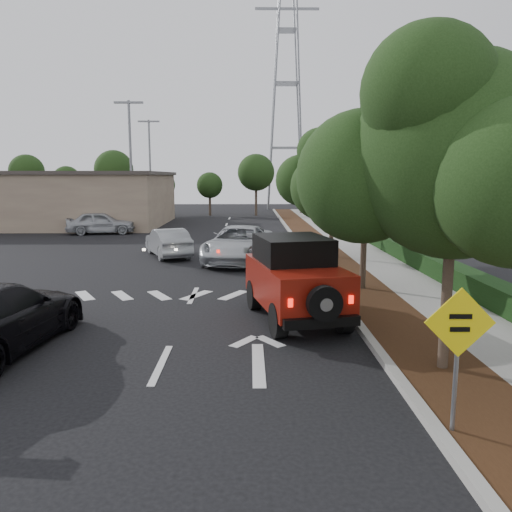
{
  "coord_description": "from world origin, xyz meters",
  "views": [
    {
      "loc": [
        1.82,
        -9.76,
        3.81
      ],
      "look_at": [
        1.99,
        3.0,
        1.77
      ],
      "focal_mm": 35.0,
      "sensor_mm": 36.0,
      "label": 1
    }
  ],
  "objects": [
    {
      "name": "ground",
      "position": [
        0.0,
        0.0,
        0.0
      ],
      "size": [
        120.0,
        120.0,
        0.0
      ],
      "primitive_type": "plane",
      "color": "black",
      "rests_on": "ground"
    },
    {
      "name": "curb",
      "position": [
        4.6,
        12.0,
        0.07
      ],
      "size": [
        0.2,
        70.0,
        0.15
      ],
      "primitive_type": "cube",
      "color": "#9E9B93",
      "rests_on": "ground"
    },
    {
      "name": "planting_strip",
      "position": [
        5.6,
        12.0,
        0.06
      ],
      "size": [
        1.8,
        70.0,
        0.12
      ],
      "primitive_type": "cube",
      "color": "black",
      "rests_on": "ground"
    },
    {
      "name": "sidewalk",
      "position": [
        7.5,
        12.0,
        0.06
      ],
      "size": [
        2.0,
        70.0,
        0.12
      ],
      "primitive_type": "cube",
      "color": "gray",
      "rests_on": "ground"
    },
    {
      "name": "hedge",
      "position": [
        8.9,
        12.0,
        0.4
      ],
      "size": [
        0.8,
        70.0,
        0.8
      ],
      "primitive_type": "cube",
      "color": "black",
      "rests_on": "ground"
    },
    {
      "name": "commercial_building",
      "position": [
        -16.0,
        30.0,
        2.0
      ],
      "size": [
        22.0,
        12.0,
        4.0
      ],
      "primitive_type": "cube",
      "color": "#846D5B",
      "rests_on": "ground"
    },
    {
      "name": "transmission_tower",
      "position": [
        6.0,
        48.0,
        0.0
      ],
      "size": [
        7.0,
        4.0,
        28.0
      ],
      "primitive_type": null,
      "color": "slate",
      "rests_on": "ground"
    },
    {
      "name": "street_tree_near",
      "position": [
        5.6,
        -0.5,
        0.0
      ],
      "size": [
        3.8,
        3.8,
        5.92
      ],
      "primitive_type": null,
      "color": "black",
      "rests_on": "ground"
    },
    {
      "name": "street_tree_mid",
      "position": [
        5.6,
        6.5,
        0.0
      ],
      "size": [
        3.2,
        3.2,
        5.32
      ],
      "primitive_type": null,
      "color": "black",
      "rests_on": "ground"
    },
    {
      "name": "street_tree_far",
      "position": [
        5.6,
        13.0,
        0.0
      ],
      "size": [
        3.4,
        3.4,
        5.62
      ],
      "primitive_type": null,
      "color": "black",
      "rests_on": "ground"
    },
    {
      "name": "light_pole_a",
      "position": [
        -6.5,
        26.0,
        0.0
      ],
      "size": [
        2.0,
        0.22,
        9.0
      ],
      "primitive_type": null,
      "color": "slate",
      "rests_on": "ground"
    },
    {
      "name": "light_pole_b",
      "position": [
        -7.5,
        38.0,
        0.0
      ],
      "size": [
        2.0,
        0.22,
        9.0
      ],
      "primitive_type": null,
      "color": "slate",
      "rests_on": "ground"
    },
    {
      "name": "red_jeep",
      "position": [
        3.0,
        3.37,
        1.13
      ],
      "size": [
        2.67,
        4.52,
        2.22
      ],
      "rotation": [
        0.0,
        0.0,
        0.2
      ],
      "color": "black",
      "rests_on": "ground"
    },
    {
      "name": "silver_suv_ahead",
      "position": [
        1.37,
        12.55,
        0.8
      ],
      "size": [
        3.58,
        6.09,
        1.59
      ],
      "primitive_type": "imported",
      "rotation": [
        0.0,
        0.0,
        -0.17
      ],
      "color": "#B8BCC0",
      "rests_on": "ground"
    },
    {
      "name": "silver_sedan_oncoming",
      "position": [
        -2.09,
        14.03,
        0.68
      ],
      "size": [
        2.89,
        4.35,
        1.36
      ],
      "primitive_type": "imported",
      "rotation": [
        0.0,
        0.0,
        3.53
      ],
      "color": "#979A9E",
      "rests_on": "ground"
    },
    {
      "name": "parked_suv",
      "position": [
        -8.1,
        23.58,
        0.75
      ],
      "size": [
        4.66,
        2.54,
        1.5
      ],
      "primitive_type": "imported",
      "rotation": [
        0.0,
        0.0,
        1.75
      ],
      "color": "#AEB1B6",
      "rests_on": "ground"
    },
    {
      "name": "speed_hump_sign",
      "position": [
        4.8,
        -2.97,
        1.49
      ],
      "size": [
        1.01,
        0.09,
        2.16
      ],
      "rotation": [
        0.0,
        0.0,
        -0.02
      ],
      "color": "slate",
      "rests_on": "ground"
    }
  ]
}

